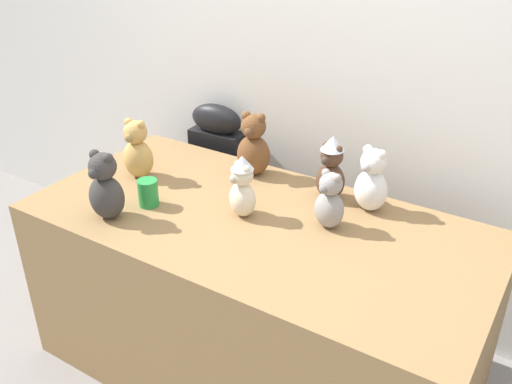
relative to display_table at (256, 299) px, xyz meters
name	(u,v)px	position (x,y,z in m)	size (l,w,h in m)	color
wall_back	(341,44)	(0.00, 0.69, 0.92)	(7.00, 0.08, 2.60)	silver
display_table	(256,299)	(0.00, 0.00, 0.00)	(1.79, 0.88, 0.77)	olive
instrument_case	(219,189)	(-0.59, 0.57, 0.10)	(0.29, 0.14, 0.95)	black
teddy_bear_charcoal	(105,188)	(-0.49, -0.29, 0.51)	(0.15, 0.13, 0.28)	#383533
teddy_bear_ash	(330,201)	(0.25, 0.10, 0.49)	(0.14, 0.13, 0.23)	gray
teddy_bear_chestnut	(253,146)	(-0.22, 0.33, 0.52)	(0.17, 0.15, 0.29)	brown
teddy_bear_snow	(371,181)	(0.33, 0.31, 0.51)	(0.16, 0.15, 0.27)	white
teddy_bear_cream	(242,187)	(-0.06, 0.00, 0.51)	(0.14, 0.13, 0.25)	beige
teddy_bear_cocoa	(331,168)	(0.16, 0.31, 0.52)	(0.14, 0.13, 0.27)	#4C3323
teddy_bear_honey	(137,151)	(-0.63, 0.04, 0.51)	(0.15, 0.13, 0.27)	tan
party_cup_green	(148,193)	(-0.42, -0.13, 0.44)	(0.08, 0.08, 0.11)	#238C3D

